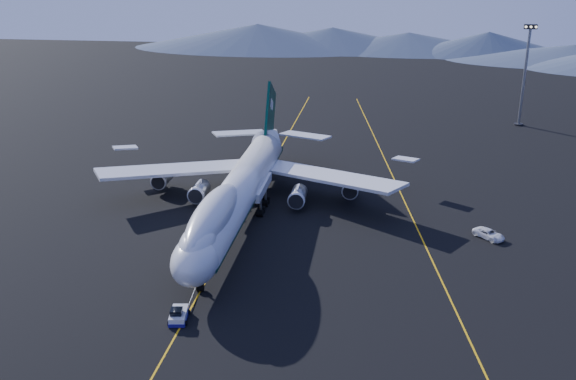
# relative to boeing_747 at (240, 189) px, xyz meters

# --- Properties ---
(ground) EXTENTS (500.00, 500.00, 0.00)m
(ground) POSITION_rel_boeing_747_xyz_m (-0.00, -0.03, -5.81)
(ground) COLOR black
(ground) RESTS_ON ground
(taxiway_line_main) EXTENTS (0.25, 220.00, 0.01)m
(taxiway_line_main) POSITION_rel_boeing_747_xyz_m (-0.00, -0.03, -5.80)
(taxiway_line_main) COLOR #EAAA0D
(taxiway_line_main) RESTS_ON ground
(taxiway_line_side) EXTENTS (28.08, 198.09, 0.01)m
(taxiway_line_side) POSITION_rel_boeing_747_xyz_m (30.00, 9.97, -5.80)
(taxiway_line_side) COLOR #EAAA0D
(taxiway_line_side) RESTS_ON ground
(boeing_747) EXTENTS (59.62, 72.43, 19.37)m
(boeing_747) POSITION_rel_boeing_747_xyz_m (0.00, 0.00, 0.00)
(boeing_747) COLOR silver
(boeing_747) RESTS_ON ground
(pushback_tug) EXTENTS (2.96, 4.54, 1.86)m
(pushback_tug) POSITION_rel_boeing_747_xyz_m (-0.70, -34.36, -5.23)
(pushback_tug) COLOR silver
(pushback_tug) RESTS_ON ground
(service_van) EXTENTS (5.66, 5.77, 1.54)m
(service_van) POSITION_rel_boeing_747_xyz_m (43.00, -1.94, -5.05)
(service_van) COLOR white
(service_van) RESTS_ON ground
(floodlight_mast) EXTENTS (3.42, 2.57, 27.69)m
(floodlight_mast) POSITION_rel_boeing_747_xyz_m (62.88, 79.61, 8.22)
(floodlight_mast) COLOR black
(floodlight_mast) RESTS_ON ground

